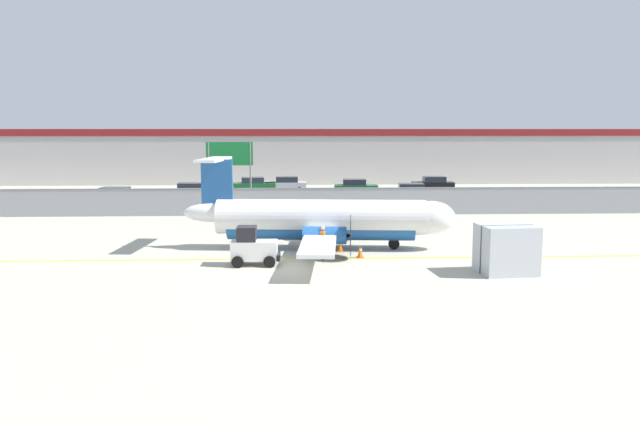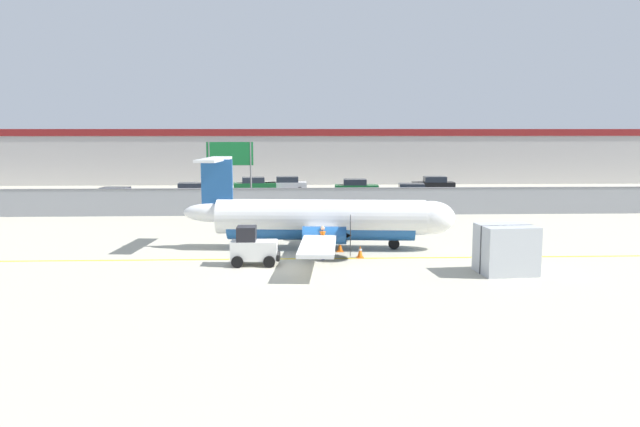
{
  "view_description": "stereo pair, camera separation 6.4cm",
  "coord_description": "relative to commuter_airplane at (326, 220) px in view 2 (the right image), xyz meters",
  "views": [
    {
      "loc": [
        -0.22,
        -28.77,
        6.46
      ],
      "look_at": [
        1.26,
        5.67,
        1.8
      ],
      "focal_mm": 35.0,
      "sensor_mm": 36.0,
      "label": 1
    },
    {
      "loc": [
        -0.15,
        -28.78,
        6.46
      ],
      "look_at": [
        1.26,
        5.67,
        1.8
      ],
      "focal_mm": 35.0,
      "sensor_mm": 36.0,
      "label": 2
    }
  ],
  "objects": [
    {
      "name": "traffic_cone_near_right",
      "position": [
        1.62,
        -2.53,
        -1.29
      ],
      "size": [
        0.36,
        0.36,
        0.64
      ],
      "color": "orange",
      "rests_on": "ground"
    },
    {
      "name": "background_building",
      "position": [
        -1.53,
        43.34,
        1.66
      ],
      "size": [
        91.0,
        8.1,
        6.5
      ],
      "color": "#BCB7B2",
      "rests_on": "ground"
    },
    {
      "name": "ground_plane",
      "position": [
        -1.53,
        -2.65,
        -1.6
      ],
      "size": [
        140.0,
        140.0,
        0.01
      ],
      "color": "#B2AD99"
    },
    {
      "name": "parked_car_5",
      "position": [
        8.58,
        21.25,
        -0.71
      ],
      "size": [
        4.32,
        2.25,
        1.58
      ],
      "rotation": [
        0.0,
        0.0,
        3.07
      ],
      "color": "gray",
      "rests_on": "parking_lot_strip"
    },
    {
      "name": "ground_crew_worker",
      "position": [
        -0.29,
        -2.88,
        -0.65
      ],
      "size": [
        0.4,
        0.55,
        1.7
      ],
      "rotation": [
        0.0,
        0.0,
        3.34
      ],
      "color": "#191E4C",
      "rests_on": "ground"
    },
    {
      "name": "parked_car_0",
      "position": [
        -16.7,
        18.8,
        -0.71
      ],
      "size": [
        4.3,
        2.21,
        1.58
      ],
      "rotation": [
        0.0,
        0.0,
        3.08
      ],
      "color": "red",
      "rests_on": "parking_lot_strip"
    },
    {
      "name": "cargo_container",
      "position": [
        7.84,
        -6.19,
        -0.5
      ],
      "size": [
        2.58,
        2.22,
        2.2
      ],
      "rotation": [
        0.0,
        0.0,
        0.1
      ],
      "color": "#B7BCC1",
      "rests_on": "ground"
    },
    {
      "name": "parked_car_1",
      "position": [
        -10.85,
        22.81,
        -0.71
      ],
      "size": [
        4.27,
        2.15,
        1.58
      ],
      "rotation": [
        0.0,
        0.0,
        0.04
      ],
      "color": "red",
      "rests_on": "parking_lot_strip"
    },
    {
      "name": "parked_car_2",
      "position": [
        -5.72,
        29.24,
        -0.71
      ],
      "size": [
        4.35,
        2.33,
        1.58
      ],
      "rotation": [
        0.0,
        0.0,
        0.1
      ],
      "color": "#19662D",
      "rests_on": "parking_lot_strip"
    },
    {
      "name": "traffic_cone_near_left",
      "position": [
        0.72,
        -0.87,
        -1.29
      ],
      "size": [
        0.36,
        0.36,
        0.64
      ],
      "color": "orange",
      "rests_on": "ground"
    },
    {
      "name": "commuter_airplane",
      "position": [
        0.0,
        0.0,
        0.0
      ],
      "size": [
        14.83,
        16.08,
        4.92
      ],
      "rotation": [
        0.0,
        0.0,
        -0.09
      ],
      "color": "white",
      "rests_on": "ground"
    },
    {
      "name": "parking_lot_strip",
      "position": [
        -1.53,
        24.85,
        -1.54
      ],
      "size": [
        98.0,
        17.0,
        0.12
      ],
      "color": "#38383A",
      "rests_on": "ground"
    },
    {
      "name": "parked_car_3",
      "position": [
        -2.52,
        29.88,
        -0.71
      ],
      "size": [
        4.23,
        2.07,
        1.58
      ],
      "rotation": [
        0.0,
        0.0,
        3.16
      ],
      "color": "silver",
      "rests_on": "parking_lot_strip"
    },
    {
      "name": "baggage_tug",
      "position": [
        -3.68,
        -4.01,
        -0.75
      ],
      "size": [
        2.35,
        1.41,
        1.88
      ],
      "rotation": [
        0.0,
        0.0,
        -0.02
      ],
      "color": "silver",
      "rests_on": "ground"
    },
    {
      "name": "perimeter_fence",
      "position": [
        -1.53,
        13.35,
        -0.49
      ],
      "size": [
        98.0,
        0.1,
        2.1
      ],
      "color": "gray",
      "rests_on": "ground"
    },
    {
      "name": "parked_car_4",
      "position": [
        4.28,
        26.4,
        -0.71
      ],
      "size": [
        4.31,
        2.23,
        1.58
      ],
      "rotation": [
        0.0,
        0.0,
        -0.07
      ],
      "color": "#19662D",
      "rests_on": "parking_lot_strip"
    },
    {
      "name": "highway_sign",
      "position": [
        -6.66,
        15.09,
        2.54
      ],
      "size": [
        3.6,
        0.14,
        5.5
      ],
      "color": "slate",
      "rests_on": "ground"
    },
    {
      "name": "parked_car_6",
      "position": [
        12.53,
        29.45,
        -0.71
      ],
      "size": [
        4.26,
        2.13,
        1.58
      ],
      "rotation": [
        0.0,
        0.0,
        3.1
      ],
      "color": "black",
      "rests_on": "parking_lot_strip"
    }
  ]
}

